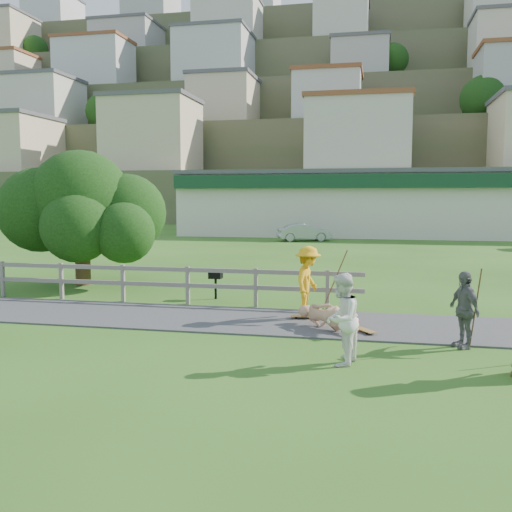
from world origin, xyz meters
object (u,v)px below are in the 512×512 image
object	(u,v)px
spectator_b	(464,310)
bbq	(216,285)
tree	(82,227)
spectator_a	(342,319)
skater_rider	(308,285)
skater_fallen	(327,317)
car_silver	(304,232)

from	to	relation	value
spectator_b	bbq	bearing A→B (deg)	-149.29
tree	spectator_b	bearing A→B (deg)	-27.22
spectator_a	tree	distance (m)	12.32
skater_rider	skater_fallen	distance (m)	1.32
tree	spectator_a	bearing A→B (deg)	-39.42
skater_fallen	spectator_b	size ratio (longest dim) A/B	1.11
spectator_b	tree	world-z (taller)	tree
car_silver	tree	xyz separation A→B (m)	(-5.13, -21.27, 1.43)
spectator_a	bbq	distance (m)	7.32
spectator_a	bbq	xyz separation A→B (m)	(-4.13, 6.03, -0.44)
skater_rider	car_silver	bearing A→B (deg)	16.21
skater_fallen	skater_rider	bearing A→B (deg)	72.53
skater_fallen	spectator_a	bearing A→B (deg)	-126.44
spectator_a	bbq	size ratio (longest dim) A/B	2.05
skater_fallen	spectator_b	bearing A→B (deg)	-64.84
skater_rider	car_silver	xyz separation A→B (m)	(-3.29, 25.38, -0.27)
tree	bbq	bearing A→B (deg)	-18.25
spectator_b	car_silver	size ratio (longest dim) A/B	0.43
spectator_b	tree	distance (m)	13.38
spectator_a	tree	size ratio (longest dim) A/B	0.30
spectator_a	bbq	bearing A→B (deg)	-132.12
skater_fallen	bbq	world-z (taller)	bbq
skater_fallen	car_silver	xyz separation A→B (m)	(-3.87, 26.42, 0.29)
tree	skater_fallen	bearing A→B (deg)	-29.83
spectator_a	car_silver	world-z (taller)	spectator_a
skater_rider	spectator_a	xyz separation A→B (m)	(1.06, -3.67, -0.03)
spectator_b	car_silver	bearing A→B (deg)	168.17
skater_fallen	spectator_b	world-z (taller)	spectator_b
skater_fallen	bbq	xyz separation A→B (m)	(-3.65, 3.40, 0.09)
skater_rider	skater_fallen	size ratio (longest dim) A/B	1.00
car_silver	skater_fallen	bearing A→B (deg)	168.56
skater_fallen	spectator_b	xyz separation A→B (m)	(2.85, -0.93, 0.47)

